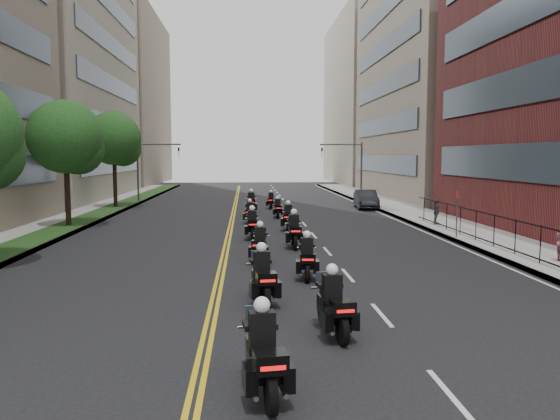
{
  "coord_description": "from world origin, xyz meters",
  "views": [
    {
      "loc": [
        -0.51,
        -9.4,
        4.36
      ],
      "look_at": [
        1.06,
        15.5,
        1.87
      ],
      "focal_mm": 35.0,
      "sensor_mm": 36.0,
      "label": 1
    }
  ],
  "objects_px": {
    "motorcycle_11": "(271,201)",
    "motorcycle_10": "(251,204)",
    "motorcycle_6": "(252,226)",
    "motorcycle_9": "(278,209)",
    "motorcycle_2": "(262,279)",
    "motorcycle_5": "(294,232)",
    "motorcycle_3": "(307,260)",
    "parked_sedan": "(366,199)",
    "motorcycle_8": "(250,213)",
    "motorcycle_0": "(263,357)",
    "motorcycle_7": "(288,218)",
    "motorcycle_1": "(333,307)",
    "motorcycle_4": "(260,246)",
    "pedestrian_c": "(437,212)"
  },
  "relations": [
    {
      "from": "motorcycle_5",
      "to": "parked_sedan",
      "type": "xyz_separation_m",
      "value": [
        7.62,
        18.71,
        0.04
      ]
    },
    {
      "from": "motorcycle_1",
      "to": "motorcycle_8",
      "type": "distance_m",
      "value": 22.35
    },
    {
      "from": "motorcycle_0",
      "to": "motorcycle_1",
      "type": "bearing_deg",
      "value": 53.35
    },
    {
      "from": "motorcycle_0",
      "to": "motorcycle_11",
      "type": "xyz_separation_m",
      "value": [
        1.77,
        35.16,
        -0.1
      ]
    },
    {
      "from": "motorcycle_7",
      "to": "motorcycle_10",
      "type": "relative_size",
      "value": 0.93
    },
    {
      "from": "motorcycle_3",
      "to": "motorcycle_10",
      "type": "height_order",
      "value": "motorcycle_10"
    },
    {
      "from": "motorcycle_2",
      "to": "motorcycle_9",
      "type": "xyz_separation_m",
      "value": [
        1.76,
        22.22,
        -0.11
      ]
    },
    {
      "from": "motorcycle_2",
      "to": "motorcycle_4",
      "type": "relative_size",
      "value": 1.07
    },
    {
      "from": "motorcycle_3",
      "to": "motorcycle_4",
      "type": "relative_size",
      "value": 1.01
    },
    {
      "from": "motorcycle_2",
      "to": "motorcycle_5",
      "type": "bearing_deg",
      "value": 72.59
    },
    {
      "from": "motorcycle_6",
      "to": "motorcycle_8",
      "type": "xyz_separation_m",
      "value": [
        -0.09,
        6.7,
        -0.07
      ]
    },
    {
      "from": "motorcycle_1",
      "to": "motorcycle_11",
      "type": "height_order",
      "value": "motorcycle_1"
    },
    {
      "from": "motorcycle_10",
      "to": "motorcycle_0",
      "type": "bearing_deg",
      "value": -89.74
    },
    {
      "from": "motorcycle_11",
      "to": "parked_sedan",
      "type": "xyz_separation_m",
      "value": [
        7.84,
        -0.44,
        0.16
      ]
    },
    {
      "from": "motorcycle_6",
      "to": "parked_sedan",
      "type": "xyz_separation_m",
      "value": [
        9.58,
        15.9,
        0.07
      ]
    },
    {
      "from": "motorcycle_6",
      "to": "motorcycle_10",
      "type": "xyz_separation_m",
      "value": [
        0.08,
        12.55,
        0.05
      ]
    },
    {
      "from": "motorcycle_5",
      "to": "motorcycle_3",
      "type": "bearing_deg",
      "value": -90.13
    },
    {
      "from": "motorcycle_6",
      "to": "pedestrian_c",
      "type": "distance_m",
      "value": 12.14
    },
    {
      "from": "motorcycle_3",
      "to": "pedestrian_c",
      "type": "relative_size",
      "value": 1.5
    },
    {
      "from": "motorcycle_2",
      "to": "motorcycle_11",
      "type": "height_order",
      "value": "motorcycle_2"
    },
    {
      "from": "motorcycle_9",
      "to": "motorcycle_3",
      "type": "bearing_deg",
      "value": -89.96
    },
    {
      "from": "motorcycle_2",
      "to": "motorcycle_0",
      "type": "bearing_deg",
      "value": -98.52
    },
    {
      "from": "motorcycle_11",
      "to": "motorcycle_10",
      "type": "bearing_deg",
      "value": -107.15
    },
    {
      "from": "motorcycle_6",
      "to": "motorcycle_9",
      "type": "height_order",
      "value": "motorcycle_6"
    },
    {
      "from": "motorcycle_3",
      "to": "motorcycle_9",
      "type": "bearing_deg",
      "value": 94.52
    },
    {
      "from": "motorcycle_3",
      "to": "parked_sedan",
      "type": "distance_m",
      "value": 26.42
    },
    {
      "from": "motorcycle_5",
      "to": "motorcycle_11",
      "type": "height_order",
      "value": "motorcycle_5"
    },
    {
      "from": "motorcycle_10",
      "to": "motorcycle_9",
      "type": "bearing_deg",
      "value": -57.51
    },
    {
      "from": "motorcycle_5",
      "to": "motorcycle_8",
      "type": "height_order",
      "value": "motorcycle_5"
    },
    {
      "from": "motorcycle_2",
      "to": "parked_sedan",
      "type": "height_order",
      "value": "motorcycle_2"
    },
    {
      "from": "motorcycle_9",
      "to": "motorcycle_7",
      "type": "bearing_deg",
      "value": -87.6
    },
    {
      "from": "motorcycle_5",
      "to": "motorcycle_2",
      "type": "bearing_deg",
      "value": -99.6
    },
    {
      "from": "motorcycle_0",
      "to": "motorcycle_4",
      "type": "distance_m",
      "value": 12.52
    },
    {
      "from": "motorcycle_10",
      "to": "motorcycle_6",
      "type": "bearing_deg",
      "value": -89.91
    },
    {
      "from": "motorcycle_5",
      "to": "motorcycle_9",
      "type": "height_order",
      "value": "motorcycle_5"
    },
    {
      "from": "motorcycle_9",
      "to": "parked_sedan",
      "type": "distance_m",
      "value": 9.91
    },
    {
      "from": "motorcycle_8",
      "to": "motorcycle_10",
      "type": "xyz_separation_m",
      "value": [
        0.17,
        5.86,
        0.11
      ]
    },
    {
      "from": "motorcycle_3",
      "to": "pedestrian_c",
      "type": "xyz_separation_m",
      "value": [
        9.54,
        13.58,
        0.25
      ]
    },
    {
      "from": "motorcycle_6",
      "to": "motorcycle_7",
      "type": "height_order",
      "value": "motorcycle_6"
    },
    {
      "from": "motorcycle_5",
      "to": "motorcycle_6",
      "type": "bearing_deg",
      "value": 125.79
    },
    {
      "from": "motorcycle_0",
      "to": "motorcycle_3",
      "type": "bearing_deg",
      "value": 71.36
    },
    {
      "from": "motorcycle_8",
      "to": "parked_sedan",
      "type": "bearing_deg",
      "value": 48.97
    },
    {
      "from": "motorcycle_4",
      "to": "motorcycle_11",
      "type": "bearing_deg",
      "value": 92.63
    },
    {
      "from": "motorcycle_0",
      "to": "motorcycle_9",
      "type": "relative_size",
      "value": 1.17
    },
    {
      "from": "motorcycle_2",
      "to": "motorcycle_8",
      "type": "distance_m",
      "value": 19.28
    },
    {
      "from": "parked_sedan",
      "to": "motorcycle_9",
      "type": "bearing_deg",
      "value": -135.88
    },
    {
      "from": "motorcycle_3",
      "to": "motorcycle_6",
      "type": "relative_size",
      "value": 0.97
    },
    {
      "from": "motorcycle_1",
      "to": "motorcycle_9",
      "type": "bearing_deg",
      "value": 82.45
    },
    {
      "from": "motorcycle_0",
      "to": "motorcycle_4",
      "type": "height_order",
      "value": "motorcycle_0"
    },
    {
      "from": "motorcycle_2",
      "to": "motorcycle_10",
      "type": "bearing_deg",
      "value": 83.22
    }
  ]
}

